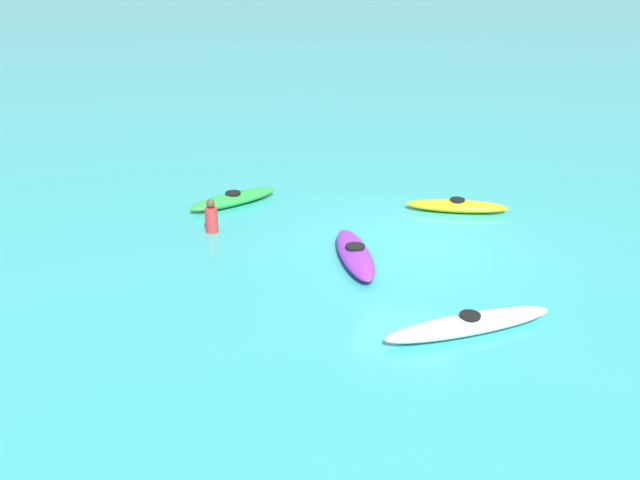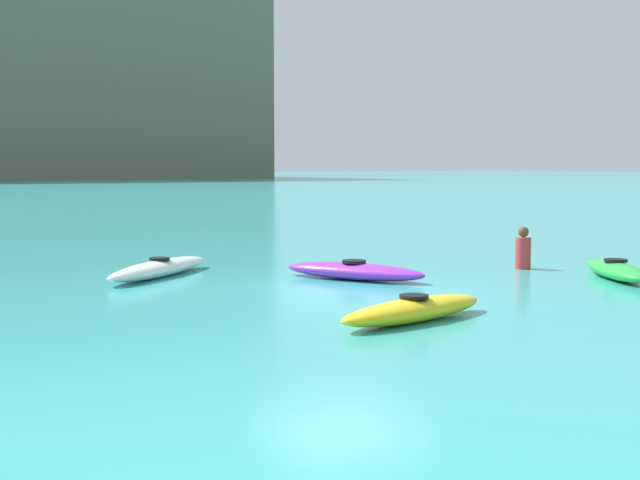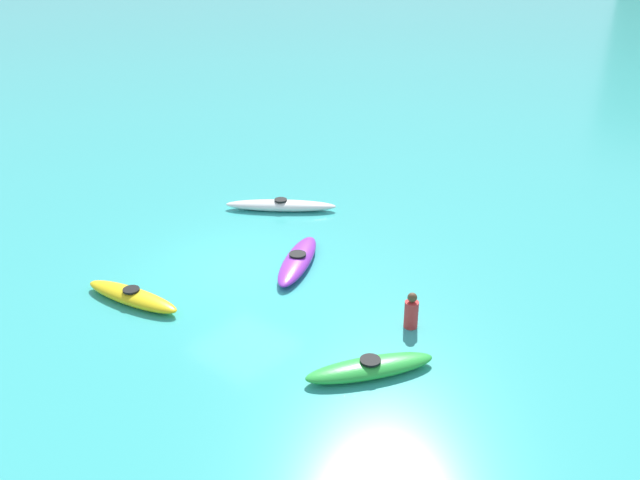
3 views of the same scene
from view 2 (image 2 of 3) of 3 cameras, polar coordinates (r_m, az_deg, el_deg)
name	(u,v)px [view 2 (image 2 of 3)]	position (r m, az deg, el deg)	size (l,w,h in m)	color
ground_plane	(341,291)	(14.49, 1.42, -3.47)	(600.00, 600.00, 0.00)	#38ADA8
kayak_purple	(354,271)	(15.98, 2.30, -2.10)	(1.90, 2.90, 0.37)	purple
kayak_yellow	(414,310)	(11.76, 6.31, -4.67)	(2.83, 1.07, 0.37)	yellow
kayak_white	(160,268)	(16.71, -10.70, -1.87)	(3.15, 2.57, 0.37)	white
kayak_green	(615,270)	(17.10, 19.20, -1.90)	(2.10, 2.66, 0.37)	green
person_near_shore	(523,250)	(18.13, 13.46, -0.68)	(0.37, 0.37, 0.88)	red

